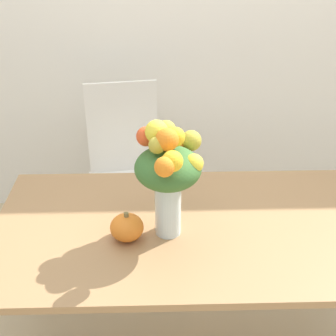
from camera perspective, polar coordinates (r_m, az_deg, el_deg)
name	(u,v)px	position (r m, az deg, el deg)	size (l,w,h in m)	color
wall_back	(177,2)	(2.86, 1.06, 19.59)	(8.00, 0.06, 2.70)	white
dining_table	(190,244)	(1.90, 2.67, -9.22)	(1.54, 0.83, 0.74)	#9E754C
flower_vase	(168,170)	(1.67, 0.06, -0.30)	(0.25, 0.32, 0.45)	silver
pumpkin	(127,227)	(1.76, -5.04, -7.21)	(0.13, 0.13, 0.12)	orange
dining_chair_near_window	(126,172)	(2.67, -5.14, -0.53)	(0.47, 0.47, 1.01)	white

